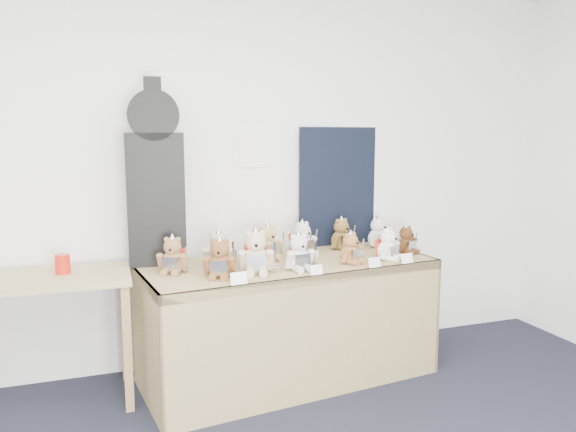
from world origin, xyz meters
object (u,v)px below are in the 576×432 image
object	(u,v)px
display_table	(294,290)
teddy_back_far_left	(173,257)
guitar_case	(155,175)
teddy_back_right	(342,235)
teddy_back_end	(378,233)
teddy_front_far_right	(388,245)
teddy_front_left	(256,254)
teddy_back_left	(219,251)
teddy_back_centre_left	(268,244)
red_cup	(63,264)
teddy_front_centre	(299,253)
teddy_front_far_left	(220,260)
side_table	(46,297)
teddy_front_end	(407,241)
teddy_front_right	(351,249)
teddy_back_centre_right	(303,240)

from	to	relation	value
display_table	teddy_back_far_left	size ratio (longest dim) A/B	7.83
guitar_case	teddy_back_right	size ratio (longest dim) A/B	4.55
teddy_back_end	teddy_front_far_right	bearing A→B (deg)	-140.99
teddy_front_left	teddy_front_far_right	size ratio (longest dim) A/B	1.22
teddy_back_left	teddy_back_centre_left	xyz separation A→B (m)	(0.36, 0.09, 0.01)
guitar_case	red_cup	world-z (taller)	guitar_case
guitar_case	teddy_front_centre	xyz separation A→B (m)	(0.81, -0.43, -0.47)
teddy_front_far_left	teddy_front_centre	size ratio (longest dim) A/B	1.01
teddy_back_left	side_table	bearing A→B (deg)	-166.46
teddy_front_far_left	teddy_front_far_right	world-z (taller)	teddy_front_far_left
teddy_back_left	teddy_front_centre	bearing A→B (deg)	-10.43
display_table	teddy_front_centre	world-z (taller)	teddy_front_centre
red_cup	teddy_back_end	world-z (taller)	teddy_back_end
teddy_front_end	teddy_back_centre_left	distance (m)	0.99
side_table	teddy_back_far_left	distance (m)	0.77
teddy_front_end	teddy_back_end	distance (m)	0.29
teddy_front_right	teddy_back_left	world-z (taller)	teddy_back_left
teddy_front_right	teddy_back_centre_right	size ratio (longest dim) A/B	0.86
teddy_back_end	teddy_front_end	bearing A→B (deg)	-106.15
display_table	red_cup	xyz separation A→B (m)	(-1.39, 0.20, 0.24)
side_table	teddy_back_right	bearing A→B (deg)	5.78
red_cup	teddy_back_right	xyz separation A→B (m)	(1.89, 0.14, 0.04)
teddy_back_right	teddy_front_end	bearing A→B (deg)	-57.88
guitar_case	teddy_front_far_right	size ratio (longest dim) A/B	4.78
guitar_case	teddy_back_end	size ratio (longest dim) A/B	4.68
teddy_front_far_left	teddy_back_centre_left	world-z (taller)	teddy_back_centre_left
display_table	teddy_back_end	world-z (taller)	teddy_back_end
teddy_front_left	teddy_back_far_left	world-z (taller)	teddy_front_left
teddy_back_left	teddy_front_far_right	bearing A→B (deg)	9.02
teddy_front_far_left	teddy_back_far_left	bearing A→B (deg)	160.56
side_table	teddy_front_centre	distance (m)	1.53
side_table	teddy_back_far_left	bearing A→B (deg)	-9.69
side_table	red_cup	bearing A→B (deg)	11.70
teddy_front_far_right	teddy_back_right	xyz separation A→B (m)	(-0.15, 0.42, 0.01)
teddy_back_centre_right	teddy_front_far_right	bearing A→B (deg)	-56.81
side_table	teddy_front_centre	world-z (taller)	teddy_front_centre
teddy_front_far_left	teddy_front_centre	distance (m)	0.50
teddy_front_far_right	guitar_case	bearing A→B (deg)	131.81
guitar_case	teddy_front_far_right	bearing A→B (deg)	-9.42
teddy_front_far_left	teddy_back_centre_right	xyz separation A→B (m)	(0.67, 0.39, 0.00)
teddy_front_right	teddy_front_far_right	distance (m)	0.28
teddy_back_centre_right	teddy_back_right	size ratio (longest dim) A/B	1.04
guitar_case	side_table	bearing A→B (deg)	-167.42
red_cup	teddy_front_right	size ratio (longest dim) A/B	0.50
teddy_front_far_right	teddy_back_centre_left	world-z (taller)	teddy_back_centre_left
side_table	teddy_front_centre	size ratio (longest dim) A/B	3.72
teddy_front_right	teddy_front_end	size ratio (longest dim) A/B	1.05
teddy_back_far_left	teddy_back_centre_right	bearing A→B (deg)	33.88
teddy_front_centre	teddy_front_far_right	xyz separation A→B (m)	(0.66, 0.07, -0.01)
display_table	teddy_back_centre_left	bearing A→B (deg)	113.20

